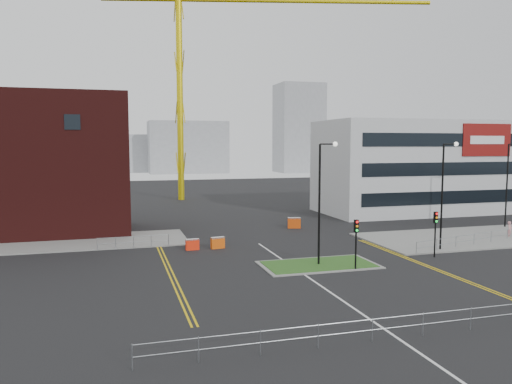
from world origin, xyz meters
TOP-DOWN VIEW (x-y plane):
  - ground at (0.00, 0.00)m, footprint 200.00×200.00m
  - pavement_left at (-20.00, 22.00)m, footprint 28.00×8.00m
  - pavement_right at (22.00, 14.00)m, footprint 24.00×10.00m
  - island_kerb at (2.00, 8.00)m, footprint 8.60×4.60m
  - grass_island at (2.00, 8.00)m, footprint 8.00×4.00m
  - brick_building at (-22.97, 28.00)m, footprint 24.20×10.07m
  - office_block at (26.01, 31.97)m, footprint 25.00×12.20m
  - tower_crane at (3.75, 53.62)m, footprint 51.77×13.34m
  - streetlamp_island at (2.22, 8.00)m, footprint 1.46×0.36m
  - streetlamp_right_near at (14.22, 10.00)m, footprint 1.46×0.36m
  - streetlamp_right_far at (28.22, 18.00)m, footprint 1.46×0.36m
  - traffic_light_island at (4.00, 5.98)m, footprint 0.28×0.33m
  - traffic_light_right at (12.00, 7.98)m, footprint 0.28×0.33m
  - railing_front at (0.00, -6.00)m, footprint 24.05×0.05m
  - railing_left at (-11.00, 18.00)m, footprint 6.05×0.05m
  - railing_right at (20.50, 11.50)m, footprint 19.05×5.05m
  - centre_line at (0.00, 2.00)m, footprint 0.15×30.00m
  - yellow_left_a at (-9.00, 10.00)m, footprint 0.12×24.00m
  - yellow_left_b at (-8.70, 10.00)m, footprint 0.12×24.00m
  - yellow_right_a at (9.50, 6.00)m, footprint 0.12×20.00m
  - yellow_right_b at (9.80, 6.00)m, footprint 0.12×20.00m
  - skyline_a at (-40.00, 120.00)m, footprint 18.00×12.00m
  - skyline_b at (10.00, 130.00)m, footprint 24.00×12.00m
  - skyline_c at (45.00, 125.00)m, footprint 14.00×12.00m
  - skyline_d at (-8.00, 140.00)m, footprint 30.00×12.00m
  - pedestrian at (23.97, 13.03)m, footprint 0.70×0.64m
  - barrier_left at (-6.20, 16.00)m, footprint 1.16×0.49m
  - barrier_mid at (-4.00, 16.00)m, footprint 1.24×0.58m
  - barrier_right at (6.00, 24.00)m, footprint 1.44×0.78m

SIDE VIEW (x-z plane):
  - ground at x=0.00m, z-range 0.00..0.00m
  - centre_line at x=0.00m, z-range 0.00..0.01m
  - yellow_left_a at x=-9.00m, z-range 0.00..0.01m
  - yellow_left_b at x=-8.70m, z-range 0.00..0.01m
  - yellow_right_a at x=9.50m, z-range 0.00..0.01m
  - yellow_right_b at x=9.80m, z-range 0.00..0.01m
  - island_kerb at x=2.00m, z-range 0.00..0.08m
  - pavement_left at x=-20.00m, z-range 0.00..0.12m
  - pavement_right at x=22.00m, z-range 0.00..0.12m
  - grass_island at x=2.00m, z-range 0.00..0.12m
  - barrier_left at x=-6.20m, z-range 0.04..0.99m
  - barrier_mid at x=-4.00m, z-range 0.04..1.04m
  - barrier_right at x=6.00m, z-range 0.05..1.20m
  - railing_left at x=-11.00m, z-range 0.19..1.29m
  - railing_right at x=20.50m, z-range 0.23..1.33m
  - railing_front at x=0.00m, z-range 0.23..1.33m
  - pedestrian at x=23.97m, z-range 0.00..1.61m
  - traffic_light_island at x=4.00m, z-range 0.74..4.39m
  - traffic_light_right at x=12.00m, z-range 0.74..4.39m
  - streetlamp_island at x=2.22m, z-range 0.82..10.00m
  - streetlamp_right_near at x=14.22m, z-range 0.82..10.00m
  - streetlamp_right_far at x=28.22m, z-range 0.82..10.00m
  - skyline_d at x=-8.00m, z-range 0.00..12.00m
  - office_block at x=26.01m, z-range 0.00..12.00m
  - brick_building at x=-22.97m, z-range -0.27..13.97m
  - skyline_b at x=10.00m, z-range 0.00..16.00m
  - skyline_a at x=-40.00m, z-range 0.00..22.00m
  - skyline_c at x=45.00m, z-range 0.00..28.00m
  - tower_crane at x=3.75m, z-range 7.04..43.74m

